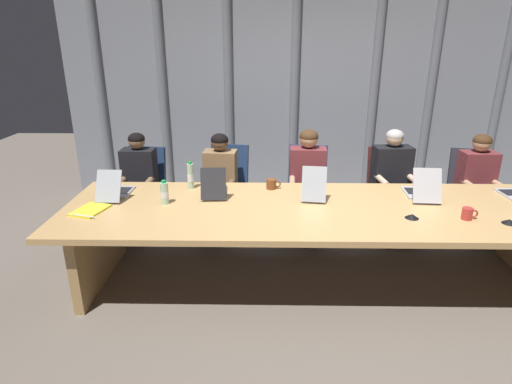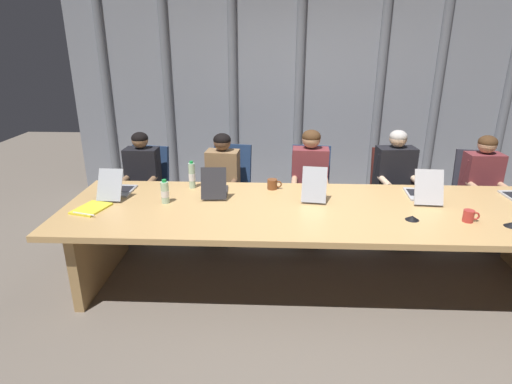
% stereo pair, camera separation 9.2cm
% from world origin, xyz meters
% --- Properties ---
extents(ground_plane, '(12.39, 12.39, 0.00)m').
position_xyz_m(ground_plane, '(0.00, 0.00, 0.00)').
color(ground_plane, '#6B6056').
extents(conference_table, '(4.40, 1.29, 0.72)m').
position_xyz_m(conference_table, '(0.00, 0.00, 0.59)').
color(conference_table, tan).
rests_on(conference_table, ground_plane).
extents(curtain_backdrop, '(6.20, 0.17, 2.67)m').
position_xyz_m(curtain_backdrop, '(-0.00, 2.36, 1.34)').
color(curtain_backdrop, gray).
rests_on(curtain_backdrop, ground_plane).
extents(laptop_left_end, '(0.23, 0.46, 0.28)m').
position_xyz_m(laptop_left_end, '(-1.84, 0.26, 0.78)').
color(laptop_left_end, '#A8ADB7').
rests_on(laptop_left_end, conference_table).
extents(laptop_left_mid, '(0.25, 0.40, 0.29)m').
position_xyz_m(laptop_left_mid, '(-0.94, 0.28, 0.78)').
color(laptop_left_mid, '#2D2D33').
rests_on(laptop_left_mid, conference_table).
extents(laptop_center, '(0.27, 0.47, 0.31)m').
position_xyz_m(laptop_center, '(-0.03, 0.28, 0.78)').
color(laptop_center, '#A8ADB7').
rests_on(laptop_center, conference_table).
extents(laptop_right_mid, '(0.27, 0.47, 0.30)m').
position_xyz_m(laptop_right_mid, '(0.95, 0.28, 0.78)').
color(laptop_right_mid, '#BCBCC1').
rests_on(laptop_right_mid, conference_table).
extents(office_chair_left_end, '(0.60, 0.61, 0.92)m').
position_xyz_m(office_chair_left_end, '(-1.85, 1.12, 0.35)').
color(office_chair_left_end, navy).
rests_on(office_chair_left_end, ground_plane).
extents(office_chair_left_mid, '(0.60, 0.61, 0.95)m').
position_xyz_m(office_chair_left_mid, '(-0.90, 1.13, 0.35)').
color(office_chair_left_mid, navy).
rests_on(office_chair_left_mid, ground_plane).
extents(office_chair_center, '(0.60, 0.60, 0.95)m').
position_xyz_m(office_chair_center, '(0.01, 1.13, 0.35)').
color(office_chair_center, navy).
rests_on(office_chair_center, ground_plane).
extents(office_chair_right_mid, '(0.60, 0.60, 0.93)m').
position_xyz_m(office_chair_right_mid, '(0.93, 1.12, 0.35)').
color(office_chair_right_mid, '#511E19').
rests_on(office_chair_right_mid, ground_plane).
extents(office_chair_right_end, '(0.60, 0.61, 0.91)m').
position_xyz_m(office_chair_right_end, '(1.83, 1.12, 0.34)').
color(office_chair_right_end, '#2D2D38').
rests_on(office_chair_right_end, ground_plane).
extents(person_left_end, '(0.37, 0.55, 1.14)m').
position_xyz_m(person_left_end, '(-1.85, 0.96, 0.64)').
color(person_left_end, black).
rests_on(person_left_end, ground_plane).
extents(person_left_mid, '(0.39, 0.57, 1.13)m').
position_xyz_m(person_left_mid, '(-0.96, 0.96, 0.64)').
color(person_left_mid, olive).
rests_on(person_left_mid, ground_plane).
extents(person_center, '(0.42, 0.56, 1.18)m').
position_xyz_m(person_center, '(-0.01, 0.97, 0.67)').
color(person_center, brown).
rests_on(person_center, ground_plane).
extents(person_right_mid, '(0.44, 0.57, 1.18)m').
position_xyz_m(person_right_mid, '(0.91, 0.97, 0.67)').
color(person_right_mid, black).
rests_on(person_right_mid, ground_plane).
extents(person_right_end, '(0.38, 0.55, 1.14)m').
position_xyz_m(person_right_end, '(1.83, 0.96, 0.64)').
color(person_right_end, brown).
rests_on(person_right_end, ground_plane).
extents(water_bottle_primary, '(0.07, 0.07, 0.22)m').
position_xyz_m(water_bottle_primary, '(-1.34, 0.06, 0.82)').
color(water_bottle_primary, '#ADD1B2').
rests_on(water_bottle_primary, conference_table).
extents(water_bottle_secondary, '(0.06, 0.06, 0.27)m').
position_xyz_m(water_bottle_secondary, '(-1.18, 0.47, 0.85)').
color(water_bottle_secondary, '#ADD1B2').
rests_on(water_bottle_secondary, conference_table).
extents(coffee_mug_near, '(0.13, 0.08, 0.10)m').
position_xyz_m(coffee_mug_near, '(1.14, -0.23, 0.77)').
color(coffee_mug_near, '#B2332D').
rests_on(coffee_mug_near, conference_table).
extents(coffee_mug_far, '(0.14, 0.09, 0.10)m').
position_xyz_m(coffee_mug_far, '(-0.41, 0.47, 0.77)').
color(coffee_mug_far, brown).
rests_on(coffee_mug_far, conference_table).
extents(conference_mic_left_side, '(0.11, 0.11, 0.03)m').
position_xyz_m(conference_mic_left_side, '(0.71, -0.21, 0.74)').
color(conference_mic_left_side, black).
rests_on(conference_mic_left_side, conference_table).
extents(conference_mic_middle, '(0.11, 0.11, 0.03)m').
position_xyz_m(conference_mic_middle, '(1.44, -0.30, 0.74)').
color(conference_mic_middle, black).
rests_on(conference_mic_middle, conference_table).
extents(spiral_notepad, '(0.29, 0.35, 0.03)m').
position_xyz_m(spiral_notepad, '(-1.94, -0.12, 0.73)').
color(spiral_notepad, yellow).
rests_on(spiral_notepad, conference_table).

